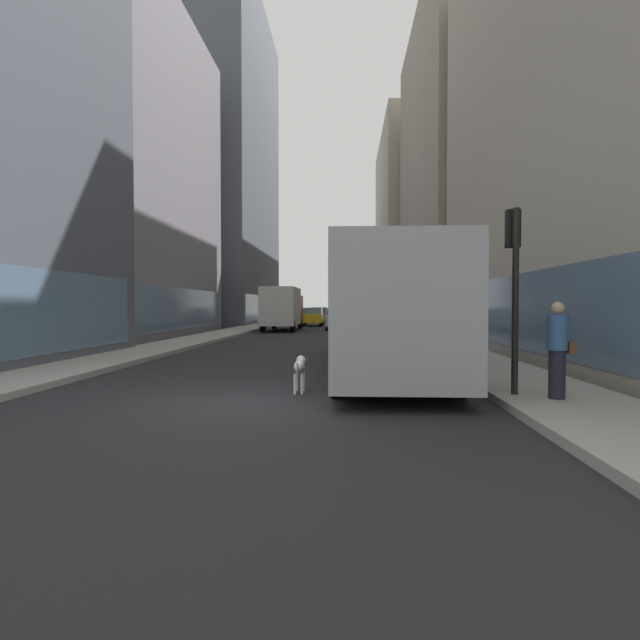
% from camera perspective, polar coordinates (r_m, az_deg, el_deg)
% --- Properties ---
extents(ground_plane, '(120.00, 120.00, 0.00)m').
position_cam_1_polar(ground_plane, '(44.32, 0.64, -0.73)').
color(ground_plane, '#232326').
extents(sidewalk_left, '(2.40, 110.00, 0.15)m').
position_cam_1_polar(sidewalk_left, '(44.91, -6.65, -0.62)').
color(sidewalk_left, '#9E9991').
rests_on(sidewalk_left, ground).
extents(sidewalk_right, '(2.40, 110.00, 0.15)m').
position_cam_1_polar(sidewalk_right, '(44.45, 8.00, -0.64)').
color(sidewalk_right, '#9E9991').
rests_on(sidewalk_right, ground).
extents(building_left_mid, '(8.22, 18.04, 19.48)m').
position_cam_1_polar(building_left_mid, '(34.00, -21.68, 14.99)').
color(building_left_mid, slate).
rests_on(building_left_mid, ground).
extents(building_left_far, '(10.54, 22.39, 32.13)m').
position_cam_1_polar(building_left_far, '(56.22, -11.71, 16.25)').
color(building_left_far, '#4C515B').
rests_on(building_left_far, ground).
extents(building_right_mid, '(9.84, 21.14, 24.13)m').
position_cam_1_polar(building_right_mid, '(42.89, 17.12, 15.37)').
color(building_right_mid, '#A0937F').
rests_on(building_right_mid, ground).
extents(building_right_far, '(11.95, 23.00, 22.53)m').
position_cam_1_polar(building_right_far, '(65.34, 12.02, 9.87)').
color(building_right_far, '#B2A893').
rests_on(building_right_far, ground).
extents(transit_bus, '(2.78, 11.53, 3.05)m').
position_cam_1_polar(transit_bus, '(14.12, 6.95, 1.58)').
color(transit_bus, '#999EA3').
rests_on(transit_bus, ground).
extents(car_yellow_taxi, '(1.77, 3.94, 1.62)m').
position_cam_1_polar(car_yellow_taxi, '(45.70, -0.80, 0.37)').
color(car_yellow_taxi, yellow).
rests_on(car_yellow_taxi, ground).
extents(car_silver_sedan, '(1.81, 4.07, 1.62)m').
position_cam_1_polar(car_silver_sedan, '(38.20, 2.06, 0.13)').
color(car_silver_sedan, '#B7BABF').
rests_on(car_silver_sedan, ground).
extents(car_grey_wagon, '(1.80, 4.78, 1.62)m').
position_cam_1_polar(car_grey_wagon, '(56.67, -0.06, 0.60)').
color(car_grey_wagon, slate).
rests_on(car_grey_wagon, ground).
extents(box_truck, '(2.30, 7.50, 3.05)m').
position_cam_1_polar(box_truck, '(37.14, -4.16, 1.40)').
color(box_truck, '#A51919').
rests_on(box_truck, ground).
extents(dalmatian_dog, '(0.22, 0.96, 0.72)m').
position_cam_1_polar(dalmatian_dog, '(10.65, -2.25, -5.21)').
color(dalmatian_dog, white).
rests_on(dalmatian_dog, ground).
extents(pedestrian_with_handbag, '(0.45, 0.34, 1.69)m').
position_cam_1_polar(pedestrian_with_handbag, '(9.91, 24.76, -2.96)').
color(pedestrian_with_handbag, '#1E1E2D').
rests_on(pedestrian_with_handbag, sidewalk_right).
extents(pedestrian_in_coat, '(0.34, 0.34, 1.69)m').
position_cam_1_polar(pedestrian_in_coat, '(16.91, 16.48, -1.07)').
color(pedestrian_in_coat, '#1E1E2D').
rests_on(pedestrian_in_coat, sidewalk_right).
extents(traffic_light_near, '(0.24, 0.41, 3.40)m').
position_cam_1_polar(traffic_light_near, '(10.18, 20.64, 5.22)').
color(traffic_light_near, black).
rests_on(traffic_light_near, sidewalk_right).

